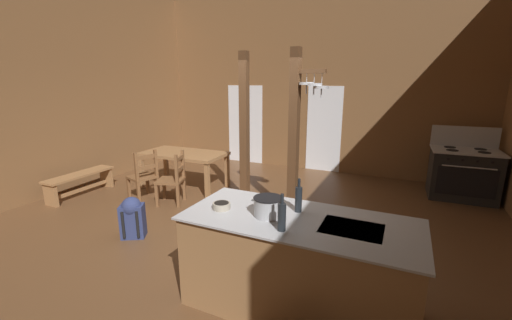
# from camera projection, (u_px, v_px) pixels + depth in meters

# --- Properties ---
(ground_plane) EXTENTS (8.56, 8.71, 0.10)m
(ground_plane) POSITION_uv_depth(u_px,v_px,m) (230.00, 236.00, 4.72)
(ground_plane) COLOR brown
(wall_back) EXTENTS (8.56, 0.14, 4.30)m
(wall_back) POSITION_uv_depth(u_px,v_px,m) (311.00, 81.00, 7.74)
(wall_back) COLOR brown
(wall_back) RESTS_ON ground_plane
(wall_left) EXTENTS (0.14, 8.71, 4.30)m
(wall_left) POSITION_uv_depth(u_px,v_px,m) (37.00, 82.00, 5.82)
(wall_left) COLOR brown
(wall_left) RESTS_ON ground_plane
(glazed_door_back_left) EXTENTS (1.00, 0.01, 2.05)m
(glazed_door_back_left) POSITION_uv_depth(u_px,v_px,m) (245.00, 124.00, 8.66)
(glazed_door_back_left) COLOR white
(glazed_door_back_left) RESTS_ON ground_plane
(glazed_panel_back_right) EXTENTS (0.84, 0.01, 2.05)m
(glazed_panel_back_right) POSITION_uv_depth(u_px,v_px,m) (324.00, 129.00, 7.78)
(glazed_panel_back_right) COLOR white
(glazed_panel_back_right) RESTS_ON ground_plane
(kitchen_island) EXTENTS (2.16, 0.97, 0.94)m
(kitchen_island) POSITION_uv_depth(u_px,v_px,m) (297.00, 264.00, 3.07)
(kitchen_island) COLOR #9E7044
(kitchen_island) RESTS_ON ground_plane
(stove_range) EXTENTS (1.17, 0.85, 1.32)m
(stove_range) POSITION_uv_depth(u_px,v_px,m) (463.00, 173.00, 6.04)
(stove_range) COLOR black
(stove_range) RESTS_ON ground_plane
(support_post_with_pot_rack) EXTENTS (0.59, 0.25, 2.65)m
(support_post_with_pot_rack) POSITION_uv_depth(u_px,v_px,m) (296.00, 129.00, 4.98)
(support_post_with_pot_rack) COLOR brown
(support_post_with_pot_rack) RESTS_ON ground_plane
(support_post_center) EXTENTS (0.14, 0.14, 2.65)m
(support_post_center) POSITION_uv_depth(u_px,v_px,m) (244.00, 130.00, 5.67)
(support_post_center) COLOR brown
(support_post_center) RESTS_ON ground_plane
(dining_table) EXTENTS (1.72, 0.95, 0.74)m
(dining_table) POSITION_uv_depth(u_px,v_px,m) (184.00, 157.00, 6.62)
(dining_table) COLOR #9E7044
(dining_table) RESTS_ON ground_plane
(ladderback_chair_near_window) EXTENTS (0.56, 0.56, 0.95)m
(ladderback_chair_near_window) POSITION_uv_depth(u_px,v_px,m) (144.00, 176.00, 5.94)
(ladderback_chair_near_window) COLOR brown
(ladderback_chair_near_window) RESTS_ON ground_plane
(ladderback_chair_by_post) EXTENTS (0.57, 0.57, 0.95)m
(ladderback_chair_by_post) POSITION_uv_depth(u_px,v_px,m) (173.00, 179.00, 5.76)
(ladderback_chair_by_post) COLOR brown
(ladderback_chair_by_post) RESTS_ON ground_plane
(bench_along_left_wall) EXTENTS (0.39, 1.33, 0.44)m
(bench_along_left_wall) POSITION_uv_depth(u_px,v_px,m) (80.00, 180.00, 6.20)
(bench_along_left_wall) COLOR #9E7044
(bench_along_left_wall) RESTS_ON ground_plane
(backpack) EXTENTS (0.39, 0.38, 0.60)m
(backpack) POSITION_uv_depth(u_px,v_px,m) (132.00, 216.00, 4.54)
(backpack) COLOR navy
(backpack) RESTS_ON ground_plane
(stockpot_on_counter) EXTENTS (0.35, 0.28, 0.18)m
(stockpot_on_counter) POSITION_uv_depth(u_px,v_px,m) (268.00, 207.00, 3.00)
(stockpot_on_counter) COLOR #B7BABF
(stockpot_on_counter) RESTS_ON kitchen_island
(mixing_bowl_on_counter) EXTENTS (0.18, 0.18, 0.06)m
(mixing_bowl_on_counter) POSITION_uv_depth(u_px,v_px,m) (222.00, 206.00, 3.18)
(mixing_bowl_on_counter) COLOR #B2A893
(mixing_bowl_on_counter) RESTS_ON kitchen_island
(bottle_tall_on_counter) EXTENTS (0.07, 0.07, 0.33)m
(bottle_tall_on_counter) POSITION_uv_depth(u_px,v_px,m) (282.00, 216.00, 2.70)
(bottle_tall_on_counter) COLOR #1E2328
(bottle_tall_on_counter) RESTS_ON kitchen_island
(bottle_short_on_counter) EXTENTS (0.07, 0.07, 0.33)m
(bottle_short_on_counter) POSITION_uv_depth(u_px,v_px,m) (299.00, 199.00, 3.09)
(bottle_short_on_counter) COLOR #1E2328
(bottle_short_on_counter) RESTS_ON kitchen_island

